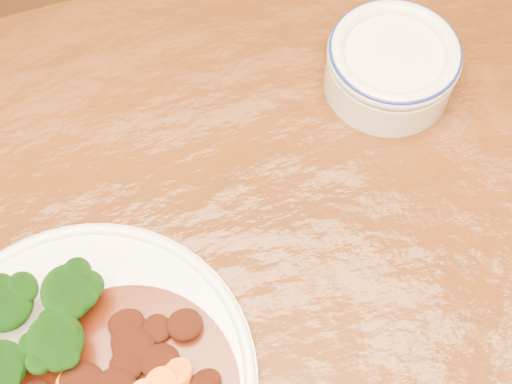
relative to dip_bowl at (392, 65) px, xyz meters
name	(u,v)px	position (x,y,z in m)	size (l,w,h in m)	color
broccoli_florets	(17,334)	(-0.40, -0.15, 0.01)	(0.15, 0.10, 0.05)	#659A4F
dip_bowl	(392,65)	(0.00, 0.00, 0.00)	(0.13, 0.13, 0.06)	beige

